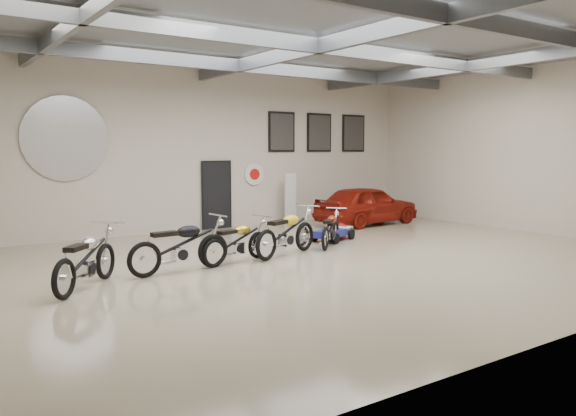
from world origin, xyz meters
TOP-DOWN VIEW (x-y plane):
  - floor at (0.00, 0.00)m, footprint 16.00×12.00m
  - ceiling at (0.00, 0.00)m, footprint 16.00×12.00m
  - back_wall at (0.00, 6.00)m, footprint 16.00×0.02m
  - right_wall at (8.00, 0.00)m, footprint 0.02×12.00m
  - ceiling_beams at (0.00, 0.00)m, footprint 15.80×11.80m
  - door at (0.50, 5.95)m, footprint 0.92×0.08m
  - logo_plaque at (-4.00, 5.95)m, footprint 2.30×0.06m
  - poster_left at (3.00, 5.96)m, footprint 1.05×0.08m
  - poster_mid at (4.60, 5.96)m, footprint 1.05×0.08m
  - poster_right at (6.20, 5.96)m, footprint 1.05×0.08m
  - oil_sign at (1.90, 5.95)m, footprint 0.72×0.10m
  - banner_stand at (3.05, 5.50)m, footprint 0.50×0.26m
  - motorcycle_silver at (-5.01, 0.34)m, footprint 1.96×2.06m
  - motorcycle_black at (-3.07, 0.63)m, footprint 2.28×0.87m
  - motorcycle_gold at (-1.62, 0.85)m, footprint 2.02×1.08m
  - motorcycle_yellow at (-0.24, 0.92)m, footprint 2.33×1.42m
  - motorcycle_red at (1.45, 1.35)m, footprint 1.78×1.60m
  - go_kart at (2.20, 2.06)m, footprint 1.81×1.32m
  - vintage_car at (5.13, 4.00)m, footprint 1.84×3.97m

SIDE VIEW (x-z plane):
  - floor at x=0.00m, z-range -0.01..0.01m
  - go_kart at x=2.20m, z-range 0.00..0.60m
  - motorcycle_red at x=1.45m, z-range 0.00..0.95m
  - motorcycle_gold at x=-1.62m, z-range 0.00..1.00m
  - motorcycle_silver at x=-5.01m, z-range 0.00..1.13m
  - motorcycle_yellow at x=-0.24m, z-range 0.00..1.16m
  - motorcycle_black at x=-3.07m, z-range 0.00..1.16m
  - vintage_car at x=5.13m, z-range 0.00..1.32m
  - banner_stand at x=3.05m, z-range 0.00..1.77m
  - door at x=0.50m, z-range 0.00..2.10m
  - oil_sign at x=1.90m, z-range 1.34..2.06m
  - back_wall at x=0.00m, z-range 0.00..5.00m
  - right_wall at x=8.00m, z-range 0.00..5.00m
  - logo_plaque at x=-4.00m, z-range 2.22..3.38m
  - poster_left at x=3.00m, z-range 2.42..3.78m
  - poster_mid at x=4.60m, z-range 2.42..3.78m
  - poster_right at x=6.20m, z-range 2.42..3.78m
  - ceiling_beams at x=0.00m, z-range 4.59..4.91m
  - ceiling at x=0.00m, z-range 5.00..5.00m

